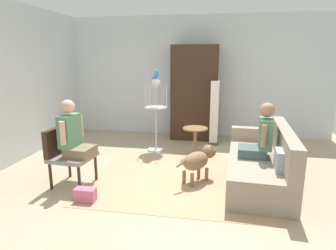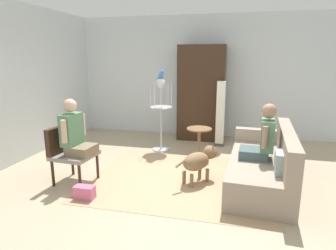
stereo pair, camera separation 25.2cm
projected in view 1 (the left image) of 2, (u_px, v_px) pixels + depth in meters
The scene contains 15 objects.
ground_plane at pixel (176, 176), 4.79m from camera, with size 7.21×7.21×0.00m, color tan.
back_wall at pixel (193, 77), 7.15m from camera, with size 6.60×0.12×2.89m, color silver.
left_wall at pixel (12, 83), 5.26m from camera, with size 0.12×6.08×2.89m, color silver.
area_rug at pixel (181, 178), 4.69m from camera, with size 2.80×2.39×0.01m, color tan.
couch at pixel (262, 164), 4.47m from camera, with size 1.02×2.10×0.87m.
armchair at pixel (66, 151), 4.38m from camera, with size 0.62×0.63×0.88m.
person_on_couch at pixel (261, 136), 4.35m from camera, with size 0.50×0.54×0.83m.
person_on_armchair at pixel (73, 134), 4.29m from camera, with size 0.46×0.54×0.84m.
round_end_table at pixel (195, 139), 5.58m from camera, with size 0.47×0.47×0.60m.
dog at pixel (198, 160), 4.51m from camera, with size 0.56×0.69×0.57m.
bird_cage_stand at pixel (156, 109), 5.93m from camera, with size 0.47×0.47×1.49m.
parrot at pixel (156, 75), 5.77m from camera, with size 0.17×0.10×0.17m.
column_lamp at pixel (214, 114), 6.38m from camera, with size 0.20×0.20×1.41m.
armoire_cabinet at pixel (195, 93), 6.82m from camera, with size 1.07×0.56×2.18m, color #382316.
handbag at pixel (85, 195), 3.92m from camera, with size 0.28×0.15×0.18m, color #D8668C.
Camera 1 is at (0.64, -4.43, 1.89)m, focal length 31.12 mm.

